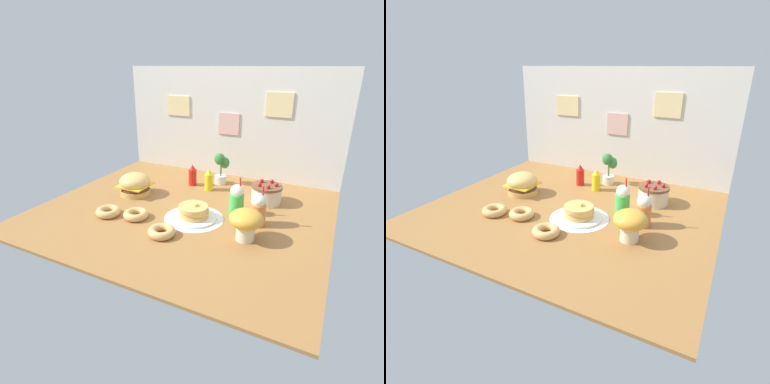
{
  "view_description": "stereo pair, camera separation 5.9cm",
  "coord_description": "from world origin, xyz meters",
  "views": [
    {
      "loc": [
        0.97,
        -1.83,
        0.99
      ],
      "look_at": [
        0.06,
        0.01,
        0.14
      ],
      "focal_mm": 28.81,
      "sensor_mm": 36.0,
      "label": 1
    },
    {
      "loc": [
        1.02,
        -1.8,
        0.99
      ],
      "look_at": [
        0.06,
        0.01,
        0.14
      ],
      "focal_mm": 28.81,
      "sensor_mm": 36.0,
      "label": 2
    }
  ],
  "objects": [
    {
      "name": "cream_soda_cup",
      "position": [
        0.37,
        0.09,
        0.11
      ],
      "size": [
        0.1,
        0.1,
        0.28
      ],
      "color": "green",
      "rests_on": "ground_plane"
    },
    {
      "name": "mushroom_stool",
      "position": [
        0.53,
        -0.22,
        0.12
      ],
      "size": [
        0.21,
        0.21,
        0.2
      ],
      "color": "beige",
      "rests_on": "ground_plane"
    },
    {
      "name": "layer_cake",
      "position": [
        0.51,
        0.39,
        0.07
      ],
      "size": [
        0.24,
        0.24,
        0.17
      ],
      "color": "beige",
      "rests_on": "ground_plane"
    },
    {
      "name": "back_wall",
      "position": [
        -0.0,
        0.89,
        0.49
      ],
      "size": [
        2.05,
        0.04,
        0.98
      ],
      "color": "beige",
      "rests_on": "ground_plane"
    },
    {
      "name": "burger",
      "position": [
        -0.49,
        0.08,
        0.09
      ],
      "size": [
        0.25,
        0.25,
        0.18
      ],
      "color": "#DBA859",
      "rests_on": "ground_plane"
    },
    {
      "name": "donut_chocolate",
      "position": [
        -0.24,
        -0.28,
        0.03
      ],
      "size": [
        0.18,
        0.18,
        0.05
      ],
      "color": "tan",
      "rests_on": "ground_plane"
    },
    {
      "name": "mustard_bottle",
      "position": [
        0.01,
        0.43,
        0.09
      ],
      "size": [
        0.07,
        0.07,
        0.19
      ],
      "color": "yellow",
      "rests_on": "ground_plane"
    },
    {
      "name": "donut_vanilla",
      "position": [
        0.05,
        -0.4,
        0.03
      ],
      "size": [
        0.18,
        0.18,
        0.05
      ],
      "color": "tan",
      "rests_on": "ground_plane"
    },
    {
      "name": "donut_pink_glaze",
      "position": [
        -0.44,
        -0.33,
        0.03
      ],
      "size": [
        0.18,
        0.18,
        0.05
      ],
      "color": "tan",
      "rests_on": "ground_plane"
    },
    {
      "name": "ground_plane",
      "position": [
        0.0,
        0.0,
        -0.01
      ],
      "size": [
        2.05,
        1.78,
        0.02
      ],
      "primitive_type": "cube",
      "color": "#9E6B38"
    },
    {
      "name": "orange_float_cup",
      "position": [
        0.55,
        0.0,
        0.11
      ],
      "size": [
        0.1,
        0.1,
        0.28
      ],
      "color": "orange",
      "rests_on": "ground_plane"
    },
    {
      "name": "ketchup_bottle",
      "position": [
        -0.17,
        0.47,
        0.09
      ],
      "size": [
        0.07,
        0.07,
        0.19
      ],
      "color": "red",
      "rests_on": "ground_plane"
    },
    {
      "name": "doily_mat",
      "position": [
        0.13,
        -0.11,
        0.0
      ],
      "size": [
        0.42,
        0.42,
        0.0
      ],
      "primitive_type": "cylinder",
      "color": "white",
      "rests_on": "ground_plane"
    },
    {
      "name": "potted_plant",
      "position": [
        0.05,
        0.62,
        0.15
      ],
      "size": [
        0.14,
        0.12,
        0.29
      ],
      "color": "white",
      "rests_on": "ground_plane"
    },
    {
      "name": "pancake_stack",
      "position": [
        0.13,
        -0.11,
        0.04
      ],
      "size": [
        0.32,
        0.32,
        0.11
      ],
      "color": "white",
      "rests_on": "doily_mat"
    }
  ]
}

